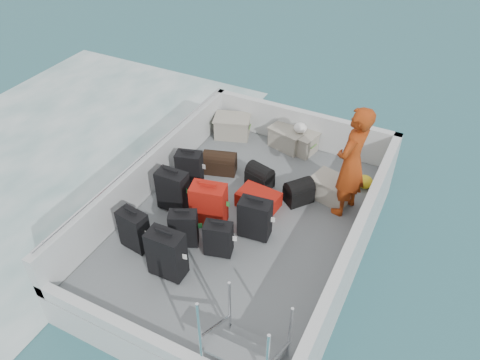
# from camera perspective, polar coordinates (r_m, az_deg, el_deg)

# --- Properties ---
(ground) EXTENTS (160.00, 160.00, 0.00)m
(ground) POSITION_cam_1_polar(r_m,az_deg,el_deg) (7.75, 0.38, -8.35)
(ground) COLOR #194E59
(ground) RESTS_ON ground
(wake_foam) EXTENTS (10.00, 10.00, 0.00)m
(wake_foam) POSITION_cam_1_polar(r_m,az_deg,el_deg) (10.27, -24.32, 1.29)
(wake_foam) COLOR white
(wake_foam) RESTS_ON ground
(ferry_hull) EXTENTS (3.60, 5.00, 0.60)m
(ferry_hull) POSITION_cam_1_polar(r_m,az_deg,el_deg) (7.53, 0.39, -6.79)
(ferry_hull) COLOR silver
(ferry_hull) RESTS_ON ground
(deck) EXTENTS (3.30, 4.70, 0.02)m
(deck) POSITION_cam_1_polar(r_m,az_deg,el_deg) (7.31, 0.40, -5.09)
(deck) COLOR slate
(deck) RESTS_ON ferry_hull
(deck_fittings) EXTENTS (3.60, 5.00, 0.90)m
(deck_fittings) POSITION_cam_1_polar(r_m,az_deg,el_deg) (6.73, 1.83, -5.35)
(deck_fittings) COLOR silver
(deck_fittings) RESTS_ON deck
(suitcase_0) EXTENTS (0.45, 0.29, 0.66)m
(suitcase_0) POSITION_cam_1_polar(r_m,az_deg,el_deg) (6.86, -12.78, -6.02)
(suitcase_0) COLOR black
(suitcase_0) RESTS_ON deck
(suitcase_1) EXTENTS (0.48, 0.28, 0.71)m
(suitcase_1) POSITION_cam_1_polar(r_m,az_deg,el_deg) (7.38, -8.17, -1.32)
(suitcase_1) COLOR black
(suitcase_1) RESTS_ON deck
(suitcase_2) EXTENTS (0.48, 0.37, 0.61)m
(suitcase_2) POSITION_cam_1_polar(r_m,az_deg,el_deg) (7.88, -6.18, 1.40)
(suitcase_2) COLOR black
(suitcase_2) RESTS_ON deck
(suitcase_3) EXTENTS (0.50, 0.30, 0.75)m
(suitcase_3) POSITION_cam_1_polar(r_m,az_deg,el_deg) (6.39, -8.91, -8.96)
(suitcase_3) COLOR black
(suitcase_3) RESTS_ON deck
(suitcase_4) EXTENTS (0.46, 0.39, 0.59)m
(suitcase_4) POSITION_cam_1_polar(r_m,az_deg,el_deg) (6.81, -6.88, -5.94)
(suitcase_4) COLOR black
(suitcase_4) RESTS_ON deck
(suitcase_5) EXTENTS (0.58, 0.42, 0.72)m
(suitcase_5) POSITION_cam_1_polar(r_m,az_deg,el_deg) (7.05, -3.82, -3.11)
(suitcase_5) COLOR #AB170D
(suitcase_5) RESTS_ON deck
(suitcase_6) EXTENTS (0.44, 0.33, 0.55)m
(suitcase_6) POSITION_cam_1_polar(r_m,az_deg,el_deg) (6.65, -2.66, -7.23)
(suitcase_6) COLOR black
(suitcase_6) RESTS_ON deck
(suitcase_7) EXTENTS (0.50, 0.32, 0.65)m
(suitcase_7) POSITION_cam_1_polar(r_m,az_deg,el_deg) (6.87, 1.82, -4.79)
(suitcase_7) COLOR black
(suitcase_7) RESTS_ON deck
(suitcase_8) EXTENTS (0.69, 0.48, 0.26)m
(suitcase_8) POSITION_cam_1_polar(r_m,az_deg,el_deg) (7.50, 2.27, -2.39)
(suitcase_8) COLOR #AB170D
(suitcase_8) RESTS_ON deck
(duffel_0) EXTENTS (0.63, 0.45, 0.32)m
(duffel_0) POSITION_cam_1_polar(r_m,az_deg,el_deg) (8.18, -2.45, 1.95)
(duffel_0) COLOR black
(duffel_0) RESTS_ON deck
(duffel_1) EXTENTS (0.49, 0.40, 0.32)m
(duffel_1) POSITION_cam_1_polar(r_m,az_deg,el_deg) (7.88, 2.42, 0.27)
(duffel_1) COLOR black
(duffel_1) RESTS_ON deck
(duffel_2) EXTENTS (0.51, 0.53, 0.32)m
(duffel_2) POSITION_cam_1_polar(r_m,az_deg,el_deg) (7.62, 7.17, -1.61)
(duffel_2) COLOR black
(duffel_2) RESTS_ON deck
(crate_0) EXTENTS (0.75, 0.63, 0.39)m
(crate_0) POSITION_cam_1_polar(r_m,az_deg,el_deg) (9.10, -0.95, 6.45)
(crate_0) COLOR #A6A090
(crate_0) RESTS_ON deck
(crate_1) EXTENTS (0.71, 0.58, 0.38)m
(crate_1) POSITION_cam_1_polar(r_m,az_deg,el_deg) (8.83, 5.86, 5.06)
(crate_1) COLOR #A6A090
(crate_1) RESTS_ON deck
(crate_2) EXTENTS (0.68, 0.54, 0.37)m
(crate_2) POSITION_cam_1_polar(r_m,az_deg,el_deg) (8.77, 7.20, 4.66)
(crate_2) COLOR #A6A090
(crate_2) RESTS_ON deck
(crate_3) EXTENTS (0.68, 0.55, 0.36)m
(crate_3) POSITION_cam_1_polar(r_m,az_deg,el_deg) (7.74, 11.08, -1.18)
(crate_3) COLOR #A6A090
(crate_3) RESTS_ON deck
(yellow_bag) EXTENTS (0.28, 0.26, 0.22)m
(yellow_bag) POSITION_cam_1_polar(r_m,az_deg,el_deg) (8.14, 14.96, -0.21)
(yellow_bag) COLOR yellow
(yellow_bag) RESTS_ON deck
(white_bag) EXTENTS (0.24, 0.24, 0.18)m
(white_bag) POSITION_cam_1_polar(r_m,az_deg,el_deg) (8.63, 7.34, 6.16)
(white_bag) COLOR white
(white_bag) RESTS_ON crate_2
(passenger) EXTENTS (0.58, 0.76, 1.85)m
(passenger) POSITION_cam_1_polar(r_m,az_deg,el_deg) (7.12, 13.42, 2.07)
(passenger) COLOR #D64814
(passenger) RESTS_ON deck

